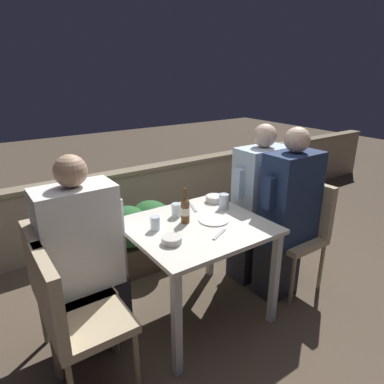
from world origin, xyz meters
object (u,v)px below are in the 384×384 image
(person_navy_jumper, at_px, (287,214))
(beer_bottle, at_px, (185,210))
(person_white_polo, at_px, (86,257))
(chair_right_far, at_px, (272,212))
(chair_left_far, at_px, (56,282))
(person_blue_shirt, at_px, (258,204))
(chair_left_near, at_px, (71,313))
(chair_right_near, at_px, (301,224))

(person_navy_jumper, relative_size, beer_bottle, 5.43)
(person_white_polo, bearing_deg, beer_bottle, -7.83)
(person_white_polo, distance_m, chair_right_far, 1.68)
(chair_left_far, height_order, person_blue_shirt, person_blue_shirt)
(chair_left_near, height_order, person_navy_jumper, person_navy_jumper)
(chair_left_near, distance_m, chair_right_far, 1.92)
(chair_right_near, relative_size, person_blue_shirt, 0.67)
(person_navy_jumper, xyz_separation_m, beer_bottle, (-0.81, 0.22, 0.16))
(chair_left_near, distance_m, person_navy_jumper, 1.71)
(chair_left_near, xyz_separation_m, person_navy_jumper, (1.70, 0.02, 0.14))
(chair_right_near, xyz_separation_m, person_blue_shirt, (-0.20, 0.31, 0.13))
(chair_left_far, relative_size, person_white_polo, 0.69)
(person_navy_jumper, relative_size, chair_right_far, 1.51)
(person_white_polo, bearing_deg, person_blue_shirt, -0.14)
(chair_right_far, height_order, person_blue_shirt, person_blue_shirt)
(person_white_polo, relative_size, beer_bottle, 5.22)
(chair_left_near, height_order, person_blue_shirt, person_blue_shirt)
(chair_right_near, height_order, person_navy_jumper, person_navy_jumper)
(chair_left_far, height_order, chair_right_near, same)
(chair_left_far, xyz_separation_m, person_blue_shirt, (1.68, -0.00, 0.13))
(chair_right_far, xyz_separation_m, person_blue_shirt, (-0.20, -0.00, 0.13))
(person_white_polo, xyz_separation_m, person_navy_jumper, (1.49, -0.32, 0.03))
(chair_left_far, relative_size, beer_bottle, 3.60)
(chair_right_near, distance_m, beer_bottle, 1.07)
(person_navy_jumper, bearing_deg, chair_left_far, 169.44)
(chair_right_far, bearing_deg, chair_right_near, -88.54)
(beer_bottle, bearing_deg, person_blue_shirt, 6.40)
(chair_right_near, bearing_deg, person_navy_jumper, 180.00)
(person_white_polo, height_order, person_navy_jumper, person_navy_jumper)
(chair_left_near, height_order, chair_right_far, same)
(chair_left_near, relative_size, chair_right_near, 1.00)
(chair_left_near, relative_size, person_blue_shirt, 0.67)
(chair_left_near, height_order, chair_right_near, same)
(chair_left_near, distance_m, chair_right_near, 1.90)
(person_navy_jumper, bearing_deg, chair_right_far, 59.02)
(chair_left_far, height_order, person_white_polo, person_white_polo)
(person_navy_jumper, relative_size, person_blue_shirt, 1.01)
(person_blue_shirt, height_order, beer_bottle, person_blue_shirt)
(person_white_polo, xyz_separation_m, chair_right_far, (1.68, -0.00, -0.11))
(chair_right_near, bearing_deg, person_blue_shirt, 123.13)
(beer_bottle, bearing_deg, person_navy_jumper, -15.26)
(person_blue_shirt, bearing_deg, beer_bottle, -173.60)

